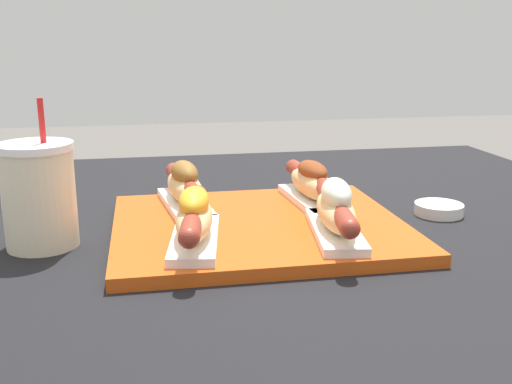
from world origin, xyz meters
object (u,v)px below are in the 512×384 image
hot_dog_1 (336,210)px  hot_dog_2 (185,187)px  hot_dog_0 (194,218)px  drink_cup (39,195)px  hot_dog_3 (312,184)px  sauce_bowl (439,209)px  serving_tray (258,227)px

hot_dog_1 → hot_dog_2: 0.26m
hot_dog_0 → drink_cup: size_ratio=1.08×
hot_dog_3 → sauce_bowl: (0.21, -0.05, -0.04)m
hot_dog_0 → drink_cup: (-0.21, 0.08, 0.02)m
serving_tray → drink_cup: drink_cup is taller
serving_tray → hot_dog_2: bearing=137.8°
hot_dog_1 → hot_dog_2: bearing=138.2°
hot_dog_3 → drink_cup: (-0.41, -0.08, 0.02)m
serving_tray → hot_dog_3: size_ratio=1.90×
hot_dog_2 → hot_dog_3: size_ratio=0.99×
hot_dog_0 → hot_dog_1: hot_dog_1 is taller
hot_dog_1 → sauce_bowl: size_ratio=2.81×
serving_tray → hot_dog_3: 0.14m
serving_tray → hot_dog_2: (-0.10, 0.09, 0.04)m
sauce_bowl → drink_cup: drink_cup is taller
hot_dog_0 → sauce_bowl: size_ratio=2.81×
hot_dog_1 → drink_cup: bearing=168.7°
serving_tray → drink_cup: 0.32m
drink_cup → sauce_bowl: bearing=3.3°
hot_dog_1 → hot_dog_3: size_ratio=0.99×
hot_dog_2 → sauce_bowl: size_ratio=2.81×
hot_dog_2 → drink_cup: bearing=-155.5°
hot_dog_3 → drink_cup: drink_cup is taller
serving_tray → hot_dog_2: 0.14m
hot_dog_2 → hot_dog_3: (0.21, -0.01, -0.00)m
hot_dog_1 → hot_dog_2: size_ratio=1.00×
serving_tray → hot_dog_3: hot_dog_3 is taller
serving_tray → hot_dog_0: (-0.10, -0.08, 0.04)m
hot_dog_0 → hot_dog_1: 0.19m
hot_dog_1 → hot_dog_3: bearing=85.7°
hot_dog_0 → serving_tray: bearing=37.7°
hot_dog_1 → sauce_bowl: 0.25m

